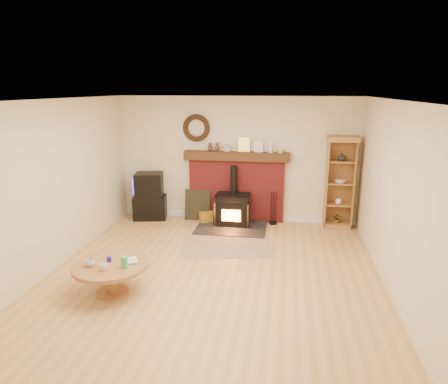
% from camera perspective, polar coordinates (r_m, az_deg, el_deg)
% --- Properties ---
extents(ground, '(5.50, 5.50, 0.00)m').
position_cam_1_polar(ground, '(6.20, -1.50, -11.75)').
color(ground, tan).
rests_on(ground, ground).
extents(room_shell, '(5.02, 5.52, 2.61)m').
position_cam_1_polar(room_shell, '(5.74, -1.62, 4.22)').
color(room_shell, beige).
rests_on(room_shell, ground).
extents(chimney_breast, '(2.20, 0.22, 1.78)m').
position_cam_1_polar(chimney_breast, '(8.42, 1.78, 1.23)').
color(chimney_breast, maroon).
rests_on(chimney_breast, ground).
extents(wood_stove, '(1.40, 1.00, 1.22)m').
position_cam_1_polar(wood_stove, '(8.17, 1.23, -2.73)').
color(wood_stove, black).
rests_on(wood_stove, ground).
extents(area_rug, '(1.73, 1.33, 0.01)m').
position_cam_1_polar(area_rug, '(7.24, 0.32, -7.67)').
color(area_rug, brown).
rests_on(area_rug, ground).
extents(tv_unit, '(0.77, 0.60, 1.01)m').
position_cam_1_polar(tv_unit, '(8.73, -10.57, -0.69)').
color(tv_unit, black).
rests_on(tv_unit, ground).
extents(curio_cabinet, '(0.60, 0.43, 1.85)m').
position_cam_1_polar(curio_cabinet, '(8.28, 16.16, 1.33)').
color(curio_cabinet, olive).
rests_on(curio_cabinet, ground).
extents(firelog_box, '(0.40, 0.34, 0.22)m').
position_cam_1_polar(firelog_box, '(8.44, -2.30, -3.64)').
color(firelog_box, yellow).
rests_on(firelog_box, ground).
extents(leaning_painting, '(0.55, 0.15, 0.65)m').
position_cam_1_polar(leaning_painting, '(8.57, -3.79, -1.83)').
color(leaning_painting, black).
rests_on(leaning_painting, ground).
extents(fire_tools, '(0.16, 0.16, 0.70)m').
position_cam_1_polar(fire_tools, '(8.38, 7.04, -3.70)').
color(fire_tools, black).
rests_on(fire_tools, ground).
extents(coffee_table, '(1.03, 1.03, 0.60)m').
position_cam_1_polar(coffee_table, '(5.76, -15.90, -10.57)').
color(coffee_table, brown).
rests_on(coffee_table, ground).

